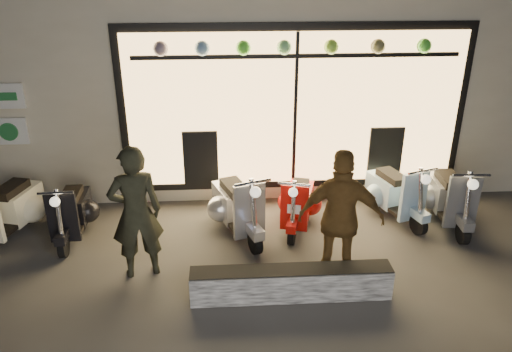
{
  "coord_description": "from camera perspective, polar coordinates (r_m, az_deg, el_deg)",
  "views": [
    {
      "loc": [
        -0.29,
        -5.51,
        3.8
      ],
      "look_at": [
        0.1,
        0.6,
        1.05
      ],
      "focal_mm": 35.0,
      "sensor_mm": 36.0,
      "label": 1
    }
  ],
  "objects": [
    {
      "name": "scooter_blue",
      "position": [
        8.1,
        15.31,
        -1.68
      ],
      "size": [
        0.69,
        1.34,
        0.96
      ],
      "rotation": [
        0.0,
        0.0,
        0.3
      ],
      "color": "black",
      "rests_on": "ground"
    },
    {
      "name": "woman",
      "position": [
        6.1,
        9.7,
        -4.81
      ],
      "size": [
        1.09,
        0.62,
        1.76
      ],
      "primitive_type": "imported",
      "rotation": [
        0.0,
        0.0,
        2.95
      ],
      "color": "brown",
      "rests_on": "ground"
    },
    {
      "name": "scooter_grey",
      "position": [
        8.19,
        21.07,
        -2.05
      ],
      "size": [
        0.5,
        1.41,
        1.0
      ],
      "rotation": [
        0.0,
        0.0,
        -0.07
      ],
      "color": "black",
      "rests_on": "ground"
    },
    {
      "name": "man",
      "position": [
        6.31,
        -13.56,
        -4.12
      ],
      "size": [
        0.72,
        0.56,
        1.76
      ],
      "primitive_type": "imported",
      "rotation": [
        0.0,
        0.0,
        3.38
      ],
      "color": "black",
      "rests_on": "ground"
    },
    {
      "name": "graffiti_barrier",
      "position": [
        6.1,
        4.02,
        -12.1
      ],
      "size": [
        2.39,
        0.28,
        0.4
      ],
      "primitive_type": "cube",
      "color": "black",
      "rests_on": "ground"
    },
    {
      "name": "scooter_black",
      "position": [
        7.78,
        -20.24,
        -3.66
      ],
      "size": [
        0.42,
        1.27,
        0.91
      ],
      "rotation": [
        0.0,
        0.0,
        0.04
      ],
      "color": "black",
      "rests_on": "ground"
    },
    {
      "name": "scooter_silver",
      "position": [
        7.38,
        -2.33,
        -3.22
      ],
      "size": [
        0.76,
        1.41,
        1.01
      ],
      "rotation": [
        0.0,
        0.0,
        0.34
      ],
      "color": "black",
      "rests_on": "ground"
    },
    {
      "name": "scooter_cream",
      "position": [
        8.13,
        -26.15,
        -3.12
      ],
      "size": [
        0.7,
        1.44,
        1.03
      ],
      "rotation": [
        0.0,
        0.0,
        -0.26
      ],
      "color": "black",
      "rests_on": "ground"
    },
    {
      "name": "shop_building",
      "position": [
        10.64,
        -2.12,
        14.99
      ],
      "size": [
        10.2,
        6.23,
        4.2
      ],
      "color": "beige",
      "rests_on": "ground"
    },
    {
      "name": "ground",
      "position": [
        6.7,
        -0.56,
        -10.36
      ],
      "size": [
        40.0,
        40.0,
        0.0
      ],
      "primitive_type": "plane",
      "color": "#383533",
      "rests_on": "ground"
    },
    {
      "name": "scooter_red",
      "position": [
        7.59,
        4.89,
        -2.92
      ],
      "size": [
        0.62,
        1.24,
        0.88
      ],
      "rotation": [
        0.0,
        0.0,
        -0.28
      ],
      "color": "black",
      "rests_on": "ground"
    }
  ]
}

